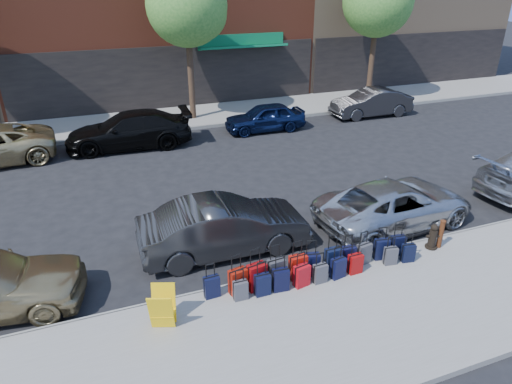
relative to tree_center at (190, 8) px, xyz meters
name	(u,v)px	position (x,y,z in m)	size (l,w,h in m)	color
ground	(247,198)	(-0.64, -9.50, -5.41)	(120.00, 120.00, 0.00)	black
sidewalk_near	(348,320)	(-0.64, -16.00, -5.34)	(60.00, 4.00, 0.15)	gray
sidewalk_far	(182,117)	(-0.64, 0.50, -5.34)	(60.00, 4.00, 0.15)	gray
curb_near	(307,269)	(-0.64, -13.98, -5.34)	(60.00, 0.08, 0.15)	gray
curb_far	(191,128)	(-0.64, -1.52, -5.34)	(60.00, 0.08, 0.15)	gray
tree_center	(190,8)	(0.00, 0.00, 0.00)	(3.80, 3.80, 7.27)	black
tree_right	(380,3)	(10.50, 0.00, 0.00)	(3.80, 3.80, 7.27)	black
suitcase_front_0	(212,287)	(-3.21, -14.26, -4.99)	(0.36, 0.21, 0.86)	black
suitcase_front_1	(238,281)	(-2.60, -14.33, -4.95)	(0.45, 0.30, 1.00)	maroon
suitcase_front_2	(257,277)	(-2.14, -14.35, -4.93)	(0.48, 0.31, 1.06)	maroon
suitcase_front_3	(276,271)	(-1.62, -14.27, -4.95)	(0.43, 0.26, 1.00)	#333237
suitcase_front_4	(298,267)	(-1.06, -14.31, -4.95)	(0.43, 0.25, 1.01)	#AB140B
suitcase_front_5	(311,265)	(-0.71, -14.33, -4.96)	(0.43, 0.29, 0.96)	black
suitcase_front_6	(333,259)	(-0.10, -14.32, -4.96)	(0.41, 0.22, 0.98)	black
suitcase_front_7	(348,256)	(0.36, -14.27, -4.99)	(0.36, 0.21, 0.86)	black
suitcase_front_8	(364,253)	(0.78, -14.33, -4.98)	(0.40, 0.26, 0.89)	#3B3A40
suitcase_front_9	(381,249)	(1.32, -14.33, -4.98)	(0.41, 0.27, 0.90)	black
suitcase_front_10	(398,245)	(1.83, -14.31, -4.99)	(0.39, 0.25, 0.88)	black
suitcase_back_1	(240,290)	(-2.62, -14.57, -5.02)	(0.32, 0.19, 0.77)	#414146
suitcase_back_2	(262,285)	(-2.10, -14.59, -4.99)	(0.36, 0.21, 0.86)	black
suitcase_back_3	(281,280)	(-1.64, -14.59, -4.98)	(0.39, 0.25, 0.90)	black
suitcase_back_4	(302,276)	(-1.11, -14.62, -4.98)	(0.41, 0.28, 0.89)	#B20B14
suitcase_back_5	(320,273)	(-0.64, -14.65, -5.02)	(0.34, 0.20, 0.79)	#3E3E43
suitcase_back_6	(338,268)	(-0.14, -14.64, -5.00)	(0.39, 0.27, 0.85)	black
suitcase_back_7	(355,264)	(0.35, -14.62, -5.00)	(0.35, 0.21, 0.82)	#95090A
suitcase_back_9	(390,256)	(1.40, -14.61, -5.02)	(0.35, 0.24, 0.77)	#3D3D43
suitcase_back_10	(408,253)	(1.89, -14.67, -5.02)	(0.36, 0.24, 0.79)	black
fire_hydrant	(433,237)	(2.91, -14.38, -4.93)	(0.37, 0.32, 0.72)	black
bollard	(441,234)	(3.12, -14.43, -4.84)	(0.15, 0.15, 0.81)	#38190C
display_rack	(163,308)	(-4.42, -14.80, -4.82)	(0.66, 0.69, 0.89)	yellow
car_near_1	(225,227)	(-2.29, -12.31, -4.66)	(1.59, 4.55, 1.50)	#2F2F31
car_near_2	(395,204)	(2.87, -12.72, -4.73)	(2.26, 4.91, 1.36)	#B6B8BD
car_far_1	(129,130)	(-3.67, -2.95, -4.64)	(2.15, 5.29, 1.54)	black
car_far_2	(265,117)	(2.66, -2.89, -4.76)	(1.55, 3.84, 1.31)	#0C1738
car_far_3	(371,103)	(8.83, -2.55, -4.70)	(1.50, 4.30, 1.42)	#313134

